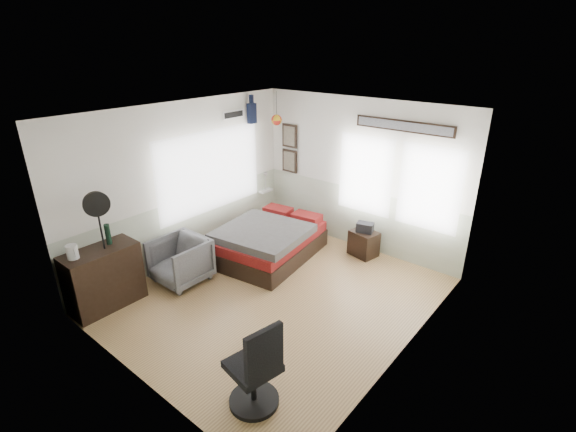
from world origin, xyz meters
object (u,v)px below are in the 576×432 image
Objects in this scene: dresser at (104,278)px; nightstand at (364,243)px; bed at (269,241)px; task_chair at (256,374)px; armchair at (180,261)px.

nightstand is (2.09, 3.70, -0.22)m from dresser.
bed is 3.31m from task_chair.
task_chair is (2.93, 0.04, -0.02)m from dresser.
nightstand is at bearing 33.34° from bed.
dresser reaches higher than armchair.
nightstand is 0.43× the size of task_chair.
dresser is (-0.83, -2.59, 0.15)m from bed.
armchair is 2.84m from task_chair.
task_chair is (2.10, -2.55, 0.14)m from bed.
bed is at bearing -127.07° from nightstand.
nightstand is (1.26, 1.10, -0.07)m from bed.
dresser is 1.13m from armchair.
bed is 1.93× the size of task_chair.
bed is 2.06× the size of dresser.
bed is 4.51× the size of nightstand.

